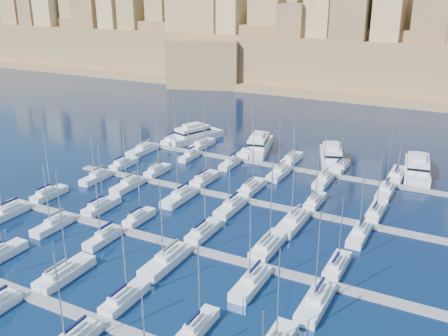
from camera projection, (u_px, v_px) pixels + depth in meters
The scene contains 50 objects.
ground at pixel (221, 220), 92.62m from camera, with size 600.00×600.00×0.00m, color #050C33.
pontoon_near at pixel (97, 321), 64.24m from camera, with size 84.00×2.00×0.40m, color slate.
pontoon_mid_near at pixel (187, 247), 82.56m from camera, with size 84.00×2.00×0.40m, color slate.
pontoon_mid_far at pixel (244, 200), 100.88m from camera, with size 84.00×2.00×0.40m, color slate.
pontoon_far at pixel (284, 167), 119.20m from camera, with size 84.00×2.00×0.40m, color slate.
sailboat_1 at pixel (0, 254), 79.30m from camera, with size 2.70×9.00×12.69m.
sailboat_2 at pixel (65, 273), 73.99m from camera, with size 3.06×10.19×16.96m.
sailboat_3 at pixel (125, 298), 68.11m from camera, with size 2.52×8.40×12.00m.
sailboat_4 at pixel (198, 326), 62.57m from camera, with size 2.25×7.49×12.12m.
sailboat_12 at pixel (49, 194), 102.45m from camera, with size 2.51×8.35×13.57m.
sailboat_13 at pixel (101, 206), 96.71m from camera, with size 2.64×8.81×13.22m.
sailboat_14 at pixel (139, 218), 92.02m from camera, with size 2.25×7.49×11.67m.
sailboat_15 at pixel (204, 231), 86.77m from camera, with size 2.67×8.91×12.50m.
sailboat_16 at pixel (268, 245), 82.00m from camera, with size 3.01×10.03×15.50m.
sailboat_17 at pixel (337, 265), 76.13m from camera, with size 2.45×8.16×12.40m.
sailboat_18 at pixel (6, 213), 93.60m from camera, with size 2.84×9.48×13.19m.
sailboat_19 at pixel (53, 225), 89.02m from camera, with size 2.51×8.38×12.54m.
sailboat_20 at pixel (103, 238), 84.43m from camera, with size 2.30×7.67×11.17m.
sailboat_21 at pixel (166, 261), 77.31m from camera, with size 3.14×10.46×14.55m.
sailboat_22 at pixel (251, 283), 71.63m from camera, with size 2.76×9.19×13.68m.
sailboat_23 at pixel (316, 302), 67.15m from camera, with size 2.93×9.76×14.81m.
sailboat_24 at pixel (124, 164), 119.97m from camera, with size 2.52×8.41×14.29m.
sailboat_25 at pixel (157, 171), 115.50m from camera, with size 2.40×8.00×13.41m.
sailboat_26 at pixel (205, 179), 110.53m from camera, with size 2.72×9.07×14.59m.
sailboat_27 at pixel (252, 187), 105.74m from camera, with size 2.83×9.43×14.71m.
sailboat_28 at pixel (315, 201), 98.99m from camera, with size 2.39×7.97×13.06m.
sailboat_29 at pixel (375, 212), 94.09m from camera, with size 2.57×8.56×13.58m.
sailboat_30 at pixel (96, 177), 111.37m from camera, with size 2.52×8.39×12.82m.
sailboat_31 at pixel (128, 185), 107.04m from camera, with size 2.74×9.14×14.48m.
sailboat_32 at pixel (179, 197), 100.97m from camera, with size 2.96×9.87×13.64m.
sailboat_33 at pixel (230, 207), 96.28m from camera, with size 2.74×9.15×13.37m.
sailboat_34 at pixel (292, 222), 89.94m from camera, with size 3.24×10.79×16.65m.
sailboat_35 at pixel (359, 235), 85.65m from camera, with size 2.62×8.75×12.42m.
sailboat_36 at pixel (174, 140), 138.83m from camera, with size 2.80×9.34×13.16m.
sailboat_37 at pixel (203, 144), 134.83m from camera, with size 2.83×9.43×13.31m.
sailboat_38 at pixel (251, 151), 129.23m from camera, with size 3.23×10.78×15.87m.
sailboat_39 at pixel (292, 159), 123.50m from camera, with size 2.72×9.07×12.35m.
sailboat_40 at pixel (340, 166), 118.16m from camera, with size 2.67×8.91×12.74m.
sailboat_41 at pixel (397, 175), 112.89m from camera, with size 2.96×9.86×16.64m.
sailboat_42 at pixel (143, 150), 129.95m from camera, with size 3.16×10.53×14.92m.
sailboat_43 at pixel (190, 156), 125.49m from camera, with size 2.19×7.30×11.26m.
sailboat_44 at pixel (230, 164), 120.24m from camera, with size 2.33×7.76×10.60m.
sailboat_45 at pixel (279, 173), 113.96m from camera, with size 2.78×9.28×13.95m.
sailboat_46 at pixel (324, 180), 109.65m from camera, with size 2.63×8.77×12.12m.
sailboat_47 at pixel (386, 191), 103.68m from camera, with size 2.74×9.15×14.63m.
motor_yacht_a at pixel (194, 135), 140.18m from camera, with size 10.66×17.84×5.25m.
motor_yacht_b at pixel (259, 144), 131.43m from camera, with size 8.95×17.67×5.25m.
motor_yacht_c at pixel (332, 156), 122.73m from camera, with size 10.20×17.33×5.25m.
motor_yacht_d at pixel (417, 168), 114.56m from camera, with size 7.84×18.56×5.25m.
fortified_city at pixel (387, 51), 216.97m from camera, with size 460.00×108.95×59.52m.
Camera 1 is at (39.36, -73.93, 40.71)m, focal length 40.00 mm.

